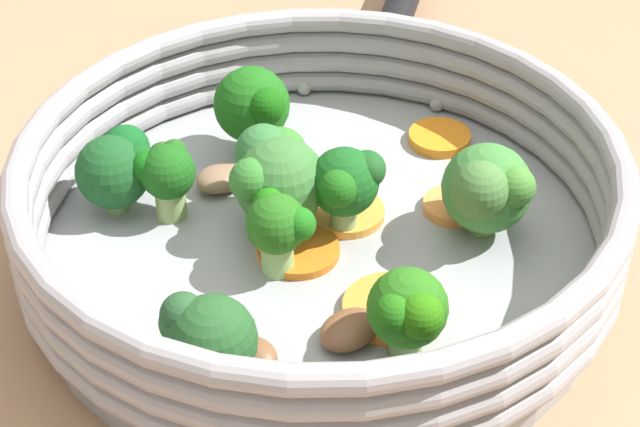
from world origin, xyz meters
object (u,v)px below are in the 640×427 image
(broccoli_floret_8, at_px, (280,227))
(mushroom_piece_2, at_px, (256,354))
(skillet, at_px, (320,249))
(carrot_slice_6, at_px, (453,206))
(carrot_slice_5, at_px, (306,254))
(broccoli_floret_2, at_px, (487,189))
(carrot_slice_2, at_px, (176,370))
(broccoli_floret_0, at_px, (166,172))
(carrot_slice_0, at_px, (392,308))
(broccoli_floret_7, at_px, (253,103))
(carrot_slice_1, at_px, (343,211))
(broccoli_floret_5, at_px, (206,336))
(mushroom_piece_0, at_px, (349,330))
(broccoli_floret_3, at_px, (348,183))
(carrot_slice_4, at_px, (206,321))
(broccoli_floret_1, at_px, (117,167))
(broccoli_floret_4, at_px, (275,174))
(mushroom_piece_1, at_px, (216,182))
(carrot_slice_3, at_px, (442,139))
(broccoli_floret_6, at_px, (408,311))

(broccoli_floret_8, relative_size, mushroom_piece_2, 1.96)
(skillet, xyz_separation_m, carrot_slice_6, (-0.06, 0.04, 0.01))
(carrot_slice_5, bearing_deg, broccoli_floret_2, 139.59)
(carrot_slice_2, distance_m, broccoli_floret_0, 0.12)
(carrot_slice_0, relative_size, carrot_slice_6, 1.48)
(carrot_slice_0, distance_m, carrot_slice_6, 0.09)
(broccoli_floret_0, bearing_deg, broccoli_floret_7, -179.31)
(carrot_slice_1, height_order, broccoli_floret_7, broccoli_floret_7)
(mushroom_piece_2, bearing_deg, broccoli_floret_5, -25.96)
(broccoli_floret_8, xyz_separation_m, mushroom_piece_0, (0.02, 0.06, -0.02))
(broccoli_floret_5, bearing_deg, broccoli_floret_3, -172.64)
(carrot_slice_4, height_order, broccoli_floret_2, broccoli_floret_2)
(broccoli_floret_1, bearing_deg, carrot_slice_4, 68.20)
(carrot_slice_5, height_order, broccoli_floret_3, broccoli_floret_3)
(broccoli_floret_4, bearing_deg, mushroom_piece_2, 35.16)
(skillet, height_order, carrot_slice_2, carrot_slice_2)
(carrot_slice_1, height_order, carrot_slice_5, same)
(carrot_slice_5, height_order, broccoli_floret_4, broccoli_floret_4)
(broccoli_floret_0, distance_m, broccoli_floret_5, 0.12)
(carrot_slice_0, relative_size, carrot_slice_5, 1.13)
(carrot_slice_6, height_order, broccoli_floret_1, broccoli_floret_1)
(skillet, height_order, carrot_slice_0, carrot_slice_0)
(broccoli_floret_4, distance_m, mushroom_piece_1, 0.05)
(carrot_slice_0, bearing_deg, broccoli_floret_8, -81.22)
(broccoli_floret_3, xyz_separation_m, mushroom_piece_2, (0.10, 0.03, -0.03))
(broccoli_floret_1, relative_size, broccoli_floret_8, 1.03)
(carrot_slice_2, bearing_deg, carrot_slice_6, 169.88)
(carrot_slice_3, bearing_deg, broccoli_floret_0, -27.59)
(carrot_slice_2, bearing_deg, mushroom_piece_1, -144.79)
(broccoli_floret_1, height_order, broccoli_floret_8, same)
(broccoli_floret_5, height_order, mushroom_piece_0, broccoli_floret_5)
(carrot_slice_0, relative_size, mushroom_piece_0, 1.52)
(carrot_slice_0, relative_size, broccoli_floret_1, 1.04)
(broccoli_floret_0, relative_size, broccoli_floret_6, 0.94)
(carrot_slice_0, bearing_deg, carrot_slice_6, -166.33)
(carrot_slice_6, relative_size, broccoli_floret_2, 0.60)
(broccoli_floret_5, distance_m, mushroom_piece_0, 0.07)
(carrot_slice_2, distance_m, carrot_slice_6, 0.18)
(carrot_slice_6, bearing_deg, mushroom_piece_1, -58.78)
(carrot_slice_4, height_order, broccoli_floret_1, broccoli_floret_1)
(carrot_slice_3, bearing_deg, carrot_slice_5, 1.52)
(broccoli_floret_6, height_order, broccoli_floret_8, broccoli_floret_6)
(carrot_slice_5, distance_m, broccoli_floret_0, 0.08)
(carrot_slice_2, bearing_deg, broccoli_floret_6, 134.08)
(broccoli_floret_3, distance_m, broccoli_floret_6, 0.09)
(mushroom_piece_2, bearing_deg, broccoli_floret_6, 131.71)
(skillet, bearing_deg, carrot_slice_3, 179.30)
(carrot_slice_3, bearing_deg, mushroom_piece_1, -30.97)
(skillet, height_order, broccoli_floret_3, broccoli_floret_3)
(carrot_slice_0, height_order, broccoli_floret_2, broccoli_floret_2)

